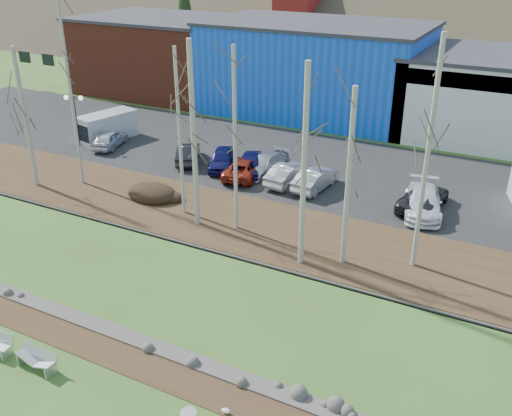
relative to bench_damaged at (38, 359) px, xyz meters
The scene contains 32 objects.
ground 1.61m from the bench_damaged, ahead, with size 200.00×200.00×0.00m, color #3C571F.
dirt_strip 2.62m from the bench_damaged, 53.13° to the left, with size 80.00×1.80×0.03m, color #382616.
near_bank_rocks 3.47m from the bench_damaged, 63.16° to the left, with size 80.00×0.80×0.50m, color #47423D, non-canonical shape.
river 7.35m from the bench_damaged, 77.77° to the left, with size 80.00×8.00×0.90m, color #132030, non-canonical shape.
far_bank_rocks 11.39m from the bench_damaged, 82.15° to the left, with size 80.00×0.80×0.46m, color #47423D, non-canonical shape.
far_bank 14.56m from the bench_damaged, 83.87° to the left, with size 80.00×7.00×0.15m, color #382616.
parking_lot 25.02m from the bench_damaged, 86.44° to the left, with size 80.00×14.00×0.14m, color black.
building_brick 45.11m from the bench_damaged, 119.94° to the left, with size 16.32×12.24×7.80m.
building_blue 39.40m from the bench_damaged, 96.51° to the left, with size 20.40×12.24×8.30m.
bench_damaged is the anchor object (origin of this frame).
seagull 7.82m from the bench_damaged, ahead, with size 0.39×0.18×0.28m.
dirt_mound 15.94m from the bench_damaged, 111.02° to the left, with size 3.43×2.42×0.67m, color black.
birch_0 19.53m from the bench_damaged, 136.99° to the left, with size 0.28×0.28×9.13m.
birch_1 19.43m from the bench_damaged, 127.79° to the left, with size 0.20×0.20×11.86m.
birch_2 15.04m from the bench_damaged, 100.87° to the left, with size 0.20×0.20×9.84m.
birch_3 14.13m from the bench_damaged, 94.97° to the left, with size 0.29×0.29×10.48m.
birch_4 14.62m from the bench_damaged, 85.36° to the left, with size 0.20×0.20×10.26m.
birch_5 14.15m from the bench_damaged, 63.53° to the left, with size 0.28×0.28×10.21m.
birch_6 15.72m from the bench_damaged, 58.86° to the left, with size 0.26×0.26×9.09m.
birch_7 18.92m from the bench_damaged, 52.20° to the left, with size 0.24×0.24×11.46m.
street_lamp 26.85m from the bench_damaged, 129.92° to the left, with size 1.48×0.75×4.03m.
car_0 25.81m from the bench_damaged, 124.54° to the left, with size 1.62×4.02×1.37m, color silver.
car_1 22.55m from the bench_damaged, 108.83° to the left, with size 1.44×4.14×1.36m, color black.
car_2 20.87m from the bench_damaged, 96.11° to the left, with size 2.11×4.58×1.27m, color maroon.
car_3 22.05m from the bench_damaged, 93.26° to the left, with size 1.85×4.55×1.32m, color #A0A3A8.
car_4 21.54m from the bench_damaged, 95.59° to the left, with size 1.66×4.12×1.40m, color #13134F.
car_5 21.10m from the bench_damaged, 87.22° to the left, with size 1.49×4.28×1.41m, color #ADACAF.
car_6 23.56m from the bench_damaged, 64.99° to the left, with size 2.27×4.91×1.37m, color #252527.
car_7 23.03m from the bench_damaged, 63.95° to the left, with size 2.10×5.18×1.50m, color white.
car_8 21.28m from the bench_damaged, 81.98° to the left, with size 1.49×4.28×1.41m, color #ADACAF.
car_9 21.88m from the bench_damaged, 101.53° to the left, with size 1.66×4.12×1.40m, color #13134F.
van_grey 27.79m from the bench_damaged, 125.63° to the left, with size 3.13×5.27×2.16m.
Camera 1 is at (14.06, -11.50, 15.19)m, focal length 40.00 mm.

